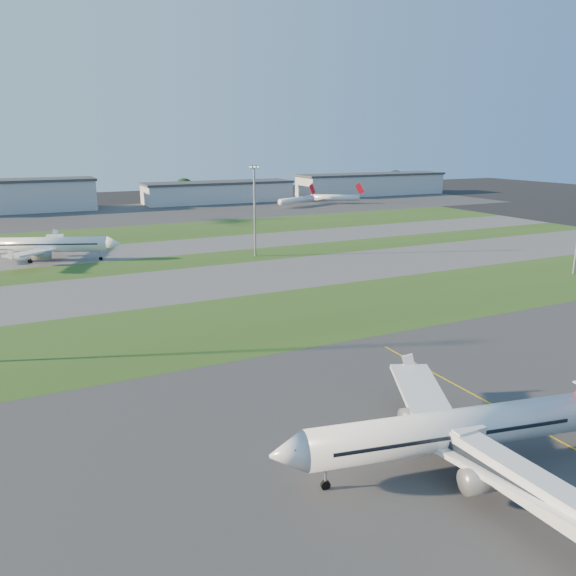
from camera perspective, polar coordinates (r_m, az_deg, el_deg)
ground at (r=69.17m, az=21.38°, el=-14.20°), size 700.00×700.00×0.00m
apron_near at (r=69.17m, az=21.38°, el=-14.20°), size 300.00×70.00×0.01m
grass_strip_a at (r=107.78m, az=0.86°, el=-2.74°), size 300.00×34.00×0.01m
taxiway_a at (r=136.96m, az=-5.39°, el=0.98°), size 300.00×32.00×0.01m
grass_strip_b at (r=160.06m, az=-8.58°, el=2.88°), size 300.00×18.00×0.01m
taxiway_b at (r=180.80m, az=-10.70°, el=4.14°), size 300.00×26.00×0.01m
grass_strip_c at (r=212.39m, az=-13.12°, el=5.55°), size 300.00×40.00×0.01m
apron_far at (r=270.69m, az=-16.07°, el=7.25°), size 400.00×80.00×0.01m
yellow_line at (r=72.63m, az=24.14°, el=-13.06°), size 0.25×60.00×0.02m
jet_bridge at (r=52.42m, az=26.88°, el=-19.68°), size 4.20×26.90×6.20m
airliner_parked at (r=60.34m, az=16.97°, el=-13.61°), size 38.83×32.64×12.22m
airliner_taxiing at (r=169.29m, az=-23.44°, el=4.02°), size 38.92×33.03×12.82m
mini_jet_near at (r=290.29m, az=0.92°, el=8.93°), size 26.79×13.59×9.48m
mini_jet_far at (r=305.26m, az=4.84°, el=9.16°), size 25.52×16.02×9.48m
light_mast_centre at (r=160.97m, az=-3.41°, el=8.42°), size 3.20×0.70×25.80m
hangar_west at (r=295.72m, az=-25.93°, el=8.44°), size 71.40×23.00×15.20m
hangar_east at (r=312.85m, az=-7.09°, el=9.67°), size 81.60×23.00×11.20m
hangar_far_east at (r=357.97m, az=8.46°, el=10.40°), size 96.90×23.00×13.20m
tree_mid_west at (r=307.98m, az=-21.24°, el=8.76°), size 9.90×9.90×10.80m
tree_mid_east at (r=321.62m, az=-10.49°, el=9.88°), size 11.55×11.55×12.60m
tree_east at (r=347.64m, az=1.77°, el=10.35°), size 10.45×10.45×11.40m
tree_far_east at (r=388.30m, az=10.84°, el=10.74°), size 12.65×12.65×13.80m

